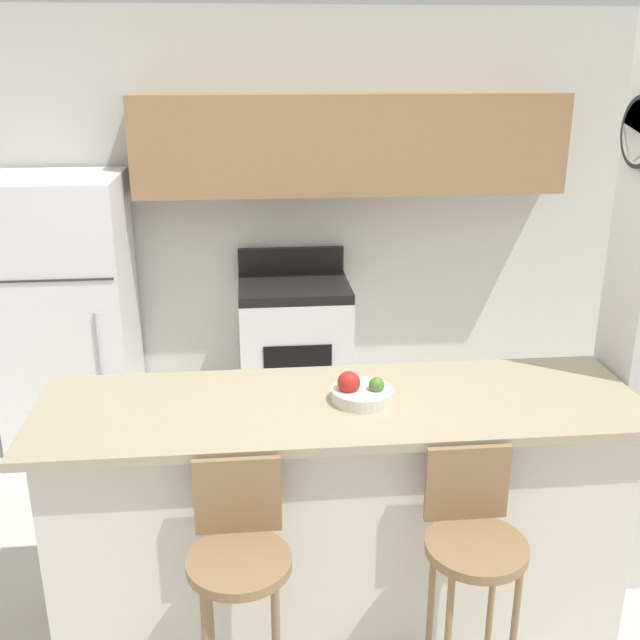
{
  "coord_description": "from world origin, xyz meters",
  "views": [
    {
      "loc": [
        -0.33,
        -2.56,
        2.27
      ],
      "look_at": [
        0.0,
        0.79,
        1.07
      ],
      "focal_mm": 42.0,
      "sensor_mm": 36.0,
      "label": 1
    }
  ],
  "objects_px": {
    "refrigerator": "(67,310)",
    "bar_stool_right": "(472,550)",
    "stove_range": "(295,349)",
    "bar_stool_left": "(240,564)",
    "fruit_bowl": "(361,392)"
  },
  "relations": [
    {
      "from": "stove_range",
      "to": "bar_stool_right",
      "type": "relative_size",
      "value": 1.06
    },
    {
      "from": "bar_stool_left",
      "to": "stove_range",
      "type": "bearing_deg",
      "value": 81.97
    },
    {
      "from": "bar_stool_left",
      "to": "bar_stool_right",
      "type": "distance_m",
      "value": 0.79
    },
    {
      "from": "refrigerator",
      "to": "bar_stool_right",
      "type": "xyz_separation_m",
      "value": [
        1.83,
        -2.36,
        -0.13
      ]
    },
    {
      "from": "fruit_bowl",
      "to": "bar_stool_left",
      "type": "bearing_deg",
      "value": -134.12
    },
    {
      "from": "stove_range",
      "to": "bar_stool_left",
      "type": "relative_size",
      "value": 1.06
    },
    {
      "from": "refrigerator",
      "to": "stove_range",
      "type": "distance_m",
      "value": 1.43
    },
    {
      "from": "refrigerator",
      "to": "fruit_bowl",
      "type": "height_order",
      "value": "refrigerator"
    },
    {
      "from": "refrigerator",
      "to": "bar_stool_left",
      "type": "bearing_deg",
      "value": -66.15
    },
    {
      "from": "refrigerator",
      "to": "bar_stool_left",
      "type": "distance_m",
      "value": 2.58
    },
    {
      "from": "refrigerator",
      "to": "bar_stool_right",
      "type": "relative_size",
      "value": 1.59
    },
    {
      "from": "bar_stool_right",
      "to": "fruit_bowl",
      "type": "height_order",
      "value": "fruit_bowl"
    },
    {
      "from": "refrigerator",
      "to": "stove_range",
      "type": "relative_size",
      "value": 1.51
    },
    {
      "from": "bar_stool_left",
      "to": "fruit_bowl",
      "type": "height_order",
      "value": "fruit_bowl"
    },
    {
      "from": "bar_stool_left",
      "to": "fruit_bowl",
      "type": "xyz_separation_m",
      "value": [
        0.47,
        0.49,
        0.38
      ]
    }
  ]
}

